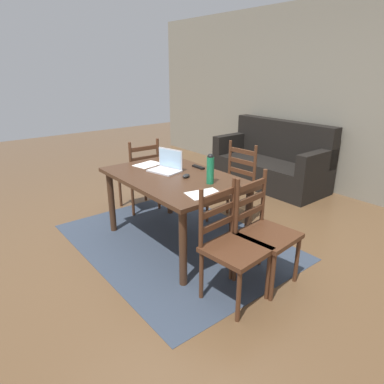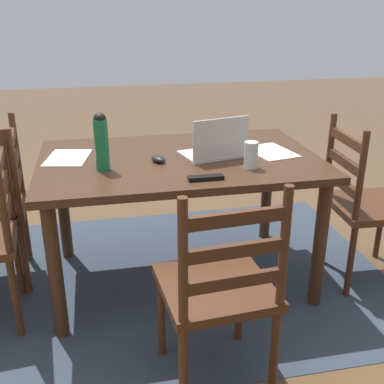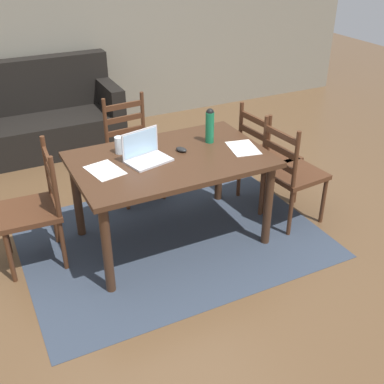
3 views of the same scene
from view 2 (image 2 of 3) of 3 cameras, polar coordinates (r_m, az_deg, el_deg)
The scene contains 12 objects.
ground_plane at distance 2.90m, azimuth -1.37°, elevation -10.13°, with size 14.00×14.00×0.00m, color brown.
area_rug at distance 2.89m, azimuth -1.37°, elevation -10.08°, with size 2.42×1.81×0.01m, color #333D4C.
dining_table at distance 2.61m, azimuth -1.50°, elevation 2.24°, with size 1.50×0.96×0.75m.
chair_far_head at distance 1.95m, azimuth 3.22°, elevation -11.64°, with size 0.47×0.47×0.95m.
chair_left_far at distance 2.87m, azimuth 20.08°, elevation -1.43°, with size 0.46×0.46×0.95m.
laptop at distance 2.56m, azimuth 2.81°, elevation 5.41°, with size 0.36×0.29×0.23m.
water_bottle at distance 2.38m, azimuth -10.82°, elevation 6.07°, with size 0.07×0.07×0.29m.
drinking_glass at distance 2.40m, azimuth 7.10°, elevation 4.42°, with size 0.07×0.07×0.14m, color silver.
computer_mouse at distance 2.50m, azimuth -4.06°, elevation 3.99°, with size 0.06×0.10×0.03m, color black.
tv_remote at distance 2.24m, azimuth 1.68°, elevation 1.72°, with size 0.04×0.17×0.02m, color black.
paper_stack_left at distance 2.70m, azimuth 9.44°, elevation 4.81°, with size 0.21×0.30×0.00m, color white.
paper_stack_right at distance 2.65m, azimuth -14.69°, elevation 4.01°, with size 0.21×0.30×0.00m, color white.
Camera 2 is at (0.43, 2.41, 1.54)m, focal length 44.47 mm.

